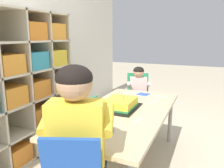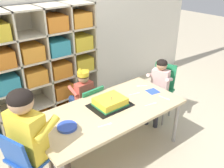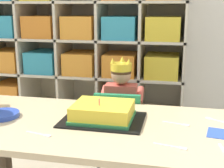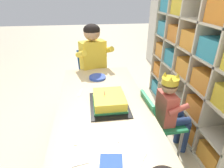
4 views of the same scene
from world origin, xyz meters
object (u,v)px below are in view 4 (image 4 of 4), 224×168
(fork_by_napkin, at_px, (80,93))
(activity_table, at_px, (103,106))
(child_with_crown, at_px, (171,106))
(fork_scattered_mid_table, at_px, (75,165))
(classroom_chair_adult_side, at_px, (92,72))
(paper_plate_stack, at_px, (97,77))
(adult_helper_seated, at_px, (95,59))
(fork_beside_plate_stack, at_px, (78,138))
(birthday_cake_on_tray, at_px, (109,101))
(fork_near_cake_tray, at_px, (143,158))
(classroom_chair_blue, at_px, (157,120))
(fork_at_table_front_edge, at_px, (120,136))

(fork_by_napkin, bearing_deg, activity_table, -122.24)
(child_with_crown, distance_m, fork_scattered_mid_table, 0.98)
(classroom_chair_adult_side, xyz_separation_m, paper_plate_stack, (0.41, 0.05, 0.11))
(activity_table, distance_m, classroom_chair_adult_side, 0.90)
(paper_plate_stack, bearing_deg, adult_helper_seated, -179.10)
(fork_beside_plate_stack, bearing_deg, child_with_crown, -53.57)
(classroom_chair_adult_side, height_order, birthday_cake_on_tray, classroom_chair_adult_side)
(classroom_chair_adult_side, height_order, fork_near_cake_tray, classroom_chair_adult_side)
(classroom_chair_adult_side, height_order, fork_scattered_mid_table, classroom_chair_adult_side)
(activity_table, xyz_separation_m, fork_scattered_mid_table, (0.62, -0.20, 0.05))
(birthday_cake_on_tray, bearing_deg, activity_table, -134.70)
(activity_table, height_order, fork_near_cake_tray, fork_near_cake_tray)
(adult_helper_seated, xyz_separation_m, birthday_cake_on_tray, (0.84, 0.07, -0.07))
(adult_helper_seated, distance_m, fork_by_napkin, 0.64)
(paper_plate_stack, relative_size, fork_by_napkin, 1.32)
(classroom_chair_blue, height_order, fork_by_napkin, classroom_chair_blue)
(classroom_chair_blue, distance_m, fork_scattered_mid_table, 0.91)
(paper_plate_stack, relative_size, fork_at_table_front_edge, 1.32)
(adult_helper_seated, bearing_deg, activity_table, -109.78)
(activity_table, distance_m, birthday_cake_on_tray, 0.11)
(fork_beside_plate_stack, xyz_separation_m, fork_scattered_mid_table, (0.21, -0.01, 0.00))
(fork_near_cake_tray, bearing_deg, fork_by_napkin, -124.97)
(adult_helper_seated, relative_size, fork_at_table_front_edge, 7.95)
(classroom_chair_adult_side, relative_size, fork_at_table_front_edge, 5.55)
(activity_table, relative_size, classroom_chair_blue, 2.50)
(adult_helper_seated, relative_size, birthday_cake_on_tray, 2.60)
(fork_scattered_mid_table, relative_size, fork_at_table_front_edge, 0.99)
(fork_near_cake_tray, bearing_deg, activity_table, -133.63)
(fork_by_napkin, bearing_deg, birthday_cake_on_tray, -122.27)
(classroom_chair_adult_side, relative_size, fork_by_napkin, 5.57)
(adult_helper_seated, xyz_separation_m, fork_by_napkin, (0.60, -0.18, -0.11))
(birthday_cake_on_tray, bearing_deg, fork_scattered_mid_table, -23.94)
(classroom_chair_adult_side, distance_m, adult_helper_seated, 0.24)
(adult_helper_seated, relative_size, paper_plate_stack, 6.04)
(activity_table, xyz_separation_m, fork_beside_plate_stack, (0.41, -0.20, 0.05))
(child_with_crown, xyz_separation_m, classroom_chair_adult_side, (-0.95, -0.65, -0.03))
(birthday_cake_on_tray, bearing_deg, adult_helper_seated, -175.50)
(fork_beside_plate_stack, distance_m, fork_near_cake_tray, 0.42)
(activity_table, height_order, classroom_chair_adult_side, classroom_chair_adult_side)
(fork_scattered_mid_table, bearing_deg, child_with_crown, 25.42)
(fork_by_napkin, distance_m, fork_near_cake_tray, 0.88)
(activity_table, relative_size, fork_by_napkin, 11.41)
(paper_plate_stack, bearing_deg, fork_at_table_front_edge, 5.48)
(classroom_chair_blue, distance_m, fork_near_cake_tray, 0.68)
(birthday_cake_on_tray, xyz_separation_m, fork_scattered_mid_table, (0.57, -0.25, -0.04))
(adult_helper_seated, height_order, paper_plate_stack, adult_helper_seated)
(classroom_chair_blue, relative_size, fork_near_cake_tray, 5.31)
(fork_scattered_mid_table, bearing_deg, birthday_cake_on_tray, 56.00)
(fork_by_napkin, xyz_separation_m, fork_scattered_mid_table, (0.80, -0.01, 0.00))
(classroom_chair_blue, distance_m, birthday_cake_on_tray, 0.50)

